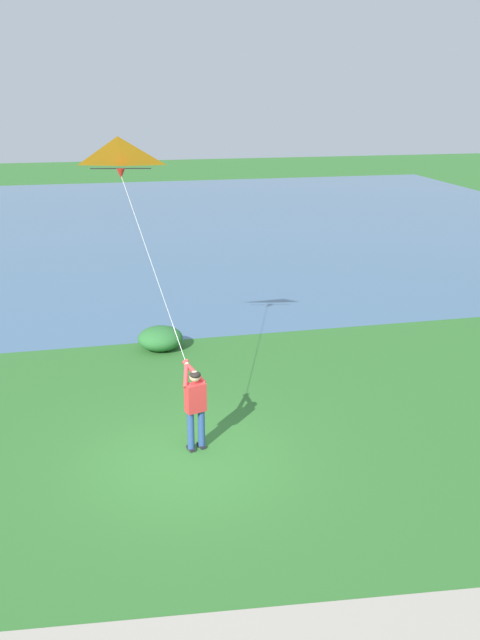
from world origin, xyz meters
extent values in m
plane|color=#33702D|center=(0.00, 0.00, 0.00)|extent=(120.00, 120.00, 0.00)
cube|color=#476B8E|center=(-24.64, 4.00, 0.00)|extent=(36.00, 44.00, 0.01)
cube|color=#232328|center=(-0.32, 0.13, 0.03)|extent=(0.26, 0.18, 0.06)
cylinder|color=#2D4C8E|center=(-0.30, 0.14, 0.45)|extent=(0.14, 0.14, 0.82)
cube|color=#232328|center=(-0.39, 0.36, 0.03)|extent=(0.26, 0.18, 0.06)
cylinder|color=#2D4C8E|center=(-0.37, 0.37, 0.45)|extent=(0.14, 0.14, 0.82)
cube|color=red|center=(-0.33, 0.25, 1.16)|extent=(0.33, 0.45, 0.60)
sphere|color=#DBB28E|center=(-0.33, 0.25, 1.62)|extent=(0.22, 0.22, 0.22)
ellipsoid|color=black|center=(-0.32, 0.26, 1.66)|extent=(0.28, 0.28, 0.13)
cylinder|color=red|center=(-0.52, 0.10, 1.61)|extent=(0.56, 0.20, 0.43)
cylinder|color=red|center=(-0.57, 0.27, 1.61)|extent=(0.45, 0.46, 0.43)
sphere|color=#DBB28E|center=(-0.70, 0.14, 1.74)|extent=(0.10, 0.10, 0.10)
pyramid|color=orange|center=(-3.57, -0.86, 5.61)|extent=(0.72, 1.49, 0.69)
cone|color=red|center=(-3.78, -0.82, 5.18)|extent=(0.23, 0.23, 0.22)
cylinder|color=black|center=(-3.78, -0.82, 5.29)|extent=(0.27, 1.34, 0.02)
cylinder|color=silver|center=(-2.24, -0.34, 3.44)|extent=(3.09, 0.97, 3.40)
ellipsoid|color=#2D7033|center=(-6.00, 0.09, 0.33)|extent=(1.16, 1.26, 0.67)
camera|label=1|loc=(11.52, -1.42, 6.95)|focal=37.16mm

